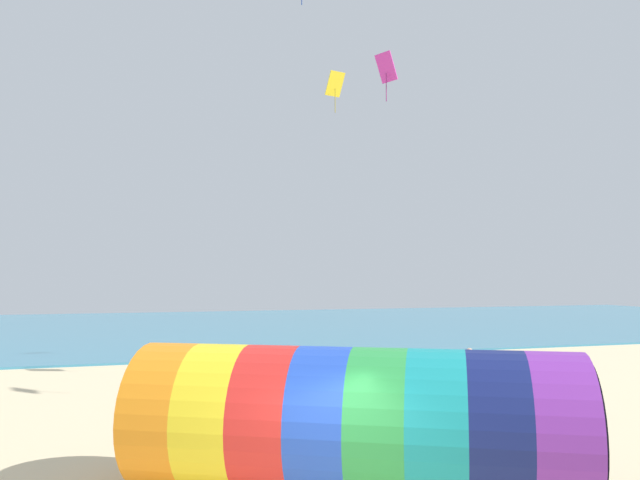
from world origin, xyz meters
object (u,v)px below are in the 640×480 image
kite_magenta_diamond (386,68)px  bystander_mid_beach (434,383)px  kite_yellow_diamond (335,85)px  bystander_near_water (470,373)px  giant_inflatable_tube (354,422)px

kite_magenta_diamond → bystander_mid_beach: bearing=-97.7°
kite_yellow_diamond → kite_magenta_diamond: 5.16m
kite_yellow_diamond → kite_magenta_diamond: (0.27, -5.08, -0.87)m
kite_yellow_diamond → bystander_mid_beach: bearing=-92.1°
kite_magenta_diamond → bystander_near_water: 11.32m
bystander_near_water → giant_inflatable_tube: bearing=-132.5°
giant_inflatable_tube → kite_yellow_diamond: size_ratio=4.55×
bystander_near_water → kite_yellow_diamond: bearing=103.5°
giant_inflatable_tube → bystander_mid_beach: bearing=50.9°
giant_inflatable_tube → kite_yellow_diamond: 19.55m
kite_magenta_diamond → bystander_near_water: (1.63, -2.85, -10.83)m
kite_magenta_diamond → bystander_near_water: size_ratio=1.09×
kite_yellow_diamond → bystander_near_water: bearing=-76.5°
giant_inflatable_tube → kite_magenta_diamond: 15.39m
giant_inflatable_tube → bystander_near_water: (6.74, 7.36, -0.51)m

